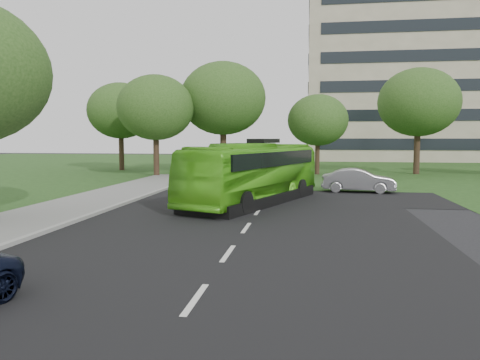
{
  "coord_description": "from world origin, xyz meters",
  "views": [
    {
      "loc": [
        2.4,
        -15.49,
        3.48
      ],
      "look_at": [
        -0.66,
        4.76,
        1.6
      ],
      "focal_mm": 35.0,
      "sensor_mm": 36.0,
      "label": 1
    }
  ],
  "objects": [
    {
      "name": "street_surfaces",
      "position": [
        -0.38,
        22.75,
        0.03
      ],
      "size": [
        120.0,
        120.0,
        0.15
      ],
      "color": "black",
      "rests_on": "ground"
    },
    {
      "name": "tree_park_f",
      "position": [
        -17.34,
        31.43,
        6.23
      ],
      "size": [
        6.86,
        6.86,
        9.16
      ],
      "color": "black",
      "rests_on": "ground"
    },
    {
      "name": "tree_park_b",
      "position": [
        -5.75,
        27.91,
        7.07
      ],
      "size": [
        8.0,
        8.0,
        10.49
      ],
      "color": "black",
      "rests_on": "ground"
    },
    {
      "name": "tree_park_c",
      "position": [
        3.03,
        28.8,
        5.05
      ],
      "size": [
        5.6,
        5.6,
        7.44
      ],
      "color": "black",
      "rests_on": "ground"
    },
    {
      "name": "office_building",
      "position": [
        21.96,
        61.96,
        12.5
      ],
      "size": [
        40.1,
        20.1,
        25.0
      ],
      "color": "gray",
      "rests_on": "ground"
    },
    {
      "name": "bus",
      "position": [
        -0.53,
        8.92,
        1.58
      ],
      "size": [
        6.46,
        11.59,
        3.17
      ],
      "primitive_type": "imported",
      "rotation": [
        0.0,
        0.0,
        -0.36
      ],
      "color": "#54BD1D",
      "rests_on": "ground"
    },
    {
      "name": "ground",
      "position": [
        0.0,
        0.0,
        0.0
      ],
      "size": [
        160.0,
        160.0,
        0.0
      ],
      "primitive_type": "plane",
      "color": "black",
      "rests_on": "ground"
    },
    {
      "name": "tree_park_a",
      "position": [
        -11.06,
        24.15,
        6.04
      ],
      "size": [
        6.7,
        6.7,
        8.91
      ],
      "color": "black",
      "rests_on": "ground"
    },
    {
      "name": "sedan",
      "position": [
        5.43,
        14.76,
        0.75
      ],
      "size": [
        4.69,
        2.04,
        1.5
      ],
      "primitive_type": "imported",
      "rotation": [
        0.0,
        0.0,
        1.47
      ],
      "color": "#A8A8AD",
      "rests_on": "ground"
    },
    {
      "name": "tree_park_d",
      "position": [
        12.32,
        30.63,
        6.72
      ],
      "size": [
        7.5,
        7.5,
        9.92
      ],
      "color": "black",
      "rests_on": "ground"
    }
  ]
}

